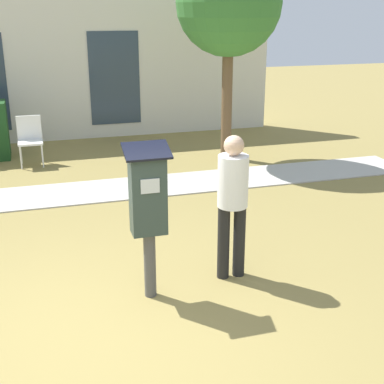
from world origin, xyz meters
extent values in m
plane|color=olive|center=(0.00, 0.00, 0.00)|extent=(40.00, 40.00, 0.00)
cube|color=#B7B2A8|center=(0.00, 3.93, 0.01)|extent=(12.00, 1.10, 0.02)
cube|color=silver|center=(0.00, 7.75, 1.60)|extent=(10.00, 0.24, 3.20)
cube|color=#2D3D4C|center=(1.40, 7.62, 1.30)|extent=(1.10, 0.02, 2.00)
cylinder|color=#4C4C4C|center=(0.62, 0.52, 0.35)|extent=(0.12, 0.12, 0.70)
cube|color=#2D3D38|center=(0.62, 0.52, 1.10)|extent=(0.34, 0.22, 0.80)
cube|color=silver|center=(0.62, 0.41, 1.22)|extent=(0.18, 0.01, 0.14)
cube|color=black|center=(0.62, 0.52, 1.53)|extent=(0.44, 0.31, 0.12)
cylinder|color=black|center=(1.46, 0.68, 0.41)|extent=(0.13, 0.13, 0.82)
cylinder|color=black|center=(1.64, 0.68, 0.41)|extent=(0.13, 0.13, 0.82)
cylinder|color=white|center=(1.55, 0.68, 1.09)|extent=(0.32, 0.32, 0.55)
sphere|color=#D8AD8C|center=(1.55, 0.68, 1.48)|extent=(0.21, 0.21, 0.21)
cylinder|color=white|center=(-0.67, 5.57, 0.21)|extent=(0.03, 0.03, 0.42)
cylinder|color=white|center=(-0.29, 5.57, 0.21)|extent=(0.03, 0.03, 0.42)
cylinder|color=white|center=(-0.67, 5.95, 0.21)|extent=(0.03, 0.03, 0.42)
cylinder|color=white|center=(-0.29, 5.95, 0.21)|extent=(0.03, 0.03, 0.42)
cube|color=white|center=(-0.48, 5.76, 0.44)|extent=(0.44, 0.44, 0.04)
cube|color=white|center=(-0.48, 5.96, 0.68)|extent=(0.44, 0.04, 0.44)
cylinder|color=brown|center=(3.14, 5.23, 1.10)|extent=(0.20, 0.20, 2.20)
sphere|color=#387533|center=(3.14, 5.23, 2.87)|extent=(1.90, 1.90, 1.90)
camera|label=1|loc=(-0.35, -4.23, 2.81)|focal=50.00mm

